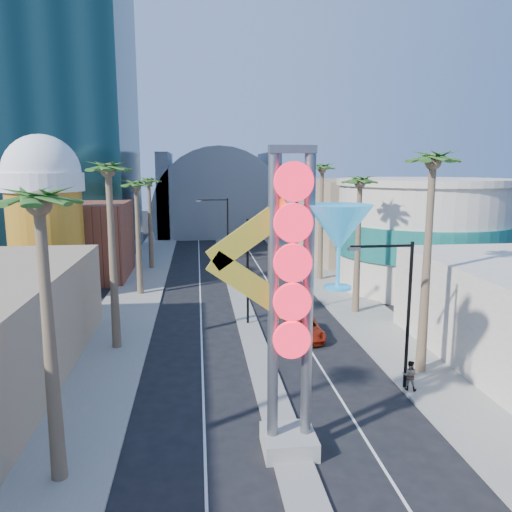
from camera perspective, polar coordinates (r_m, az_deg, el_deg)
The scene contains 23 objects.
ground at distance 20.08m, azimuth 5.47°, elevation -25.70°, with size 240.00×240.00×0.00m, color black.
sidewalk_west at distance 52.52m, azimuth -13.01°, elevation -2.90°, with size 5.00×100.00×0.15m, color gray.
sidewalk_east at distance 53.81m, azimuth 7.55°, elevation -2.41°, with size 5.00×100.00×0.15m, color gray.
median at distance 55.24m, azimuth -2.83°, elevation -2.00°, with size 1.60×84.00×0.15m, color gray.
hotel_tower at distance 71.55m, azimuth -22.96°, elevation 20.12°, with size 20.00×20.00×50.00m, color black.
brick_filler_west at distance 55.81m, azimuth -19.49°, elevation 1.64°, with size 10.00×10.00×8.00m, color brown.
filler_east at distance 67.15m, azimuth 10.32°, elevation 4.28°, with size 10.00×20.00×10.00m, color tan.
beer_mug at distance 47.94m, azimuth -23.00°, elevation 4.73°, with size 7.00×7.00×14.50m.
turquoise_building at distance 51.12m, azimuth 18.36°, elevation 2.38°, with size 16.60×16.60×10.60m.
canopy at distance 88.25m, azimuth -4.37°, elevation 5.35°, with size 22.00×16.00×22.00m.
neon_sign at distance 19.85m, azimuth 6.34°, elevation -2.82°, with size 6.53×2.60×12.55m.
streetlight_0 at distance 36.76m, azimuth -0.11°, elevation -0.57°, with size 3.79×0.25×8.00m.
streetlight_1 at distance 60.34m, azimuth -3.78°, elevation 3.65°, with size 3.79×0.25×8.00m.
streetlight_2 at distance 26.91m, azimuth 16.17°, elevation -5.12°, with size 3.45×0.25×8.00m.
palm_0 at distance 18.75m, azimuth -23.46°, elevation 3.77°, with size 2.40×2.40×11.70m.
palm_1 at distance 32.33m, azimuth -16.49°, elevation 8.14°, with size 2.40×2.40×12.70m.
palm_2 at distance 46.24m, azimuth -13.52°, elevation 7.12°, with size 2.40×2.40×11.20m.
palm_3 at distance 58.16m, azimuth -12.15°, elevation 7.75°, with size 2.40×2.40×11.20m.
palm_5 at distance 28.78m, azimuth 19.49°, elevation 8.66°, with size 2.40×2.40×13.20m.
palm_6 at distance 39.95m, azimuth 11.78°, elevation 7.38°, with size 2.40×2.40×11.70m.
palm_7 at distance 51.44m, azimuth 7.56°, elevation 9.09°, with size 2.40×2.40×12.70m.
red_pickup at distance 35.13m, azimuth 5.56°, elevation -8.23°, with size 2.24×4.85×1.35m, color #A1210C.
pedestrian_b at distance 28.09m, azimuth 17.16°, elevation -12.90°, with size 0.78×0.61×1.60m, color gray.
Camera 1 is at (-3.61, -15.86, 11.77)m, focal length 35.00 mm.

